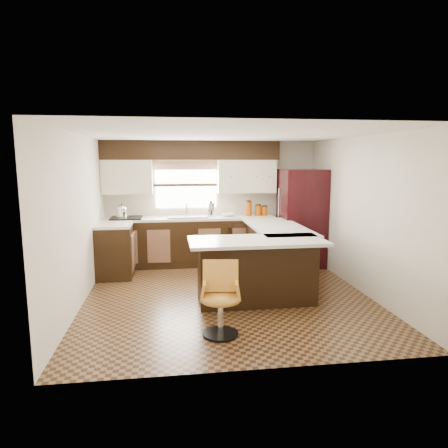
{
  "coord_description": "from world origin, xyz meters",
  "views": [
    {
      "loc": [
        -0.85,
        -5.77,
        2.03
      ],
      "look_at": [
        0.02,
        0.45,
        1.03
      ],
      "focal_mm": 32.0,
      "sensor_mm": 36.0,
      "label": 1
    }
  ],
  "objects": [
    {
      "name": "mixing_bowl",
      "position": [
        0.28,
        1.9,
        0.98
      ],
      "size": [
        0.25,
        0.25,
        0.06
      ],
      "primitive_type": "imported",
      "rotation": [
        0.0,
        0.0,
        0.01
      ],
      "color": "white",
      "rests_on": "counter_back"
    },
    {
      "name": "sink",
      "position": [
        -0.5,
        1.88,
        0.96
      ],
      "size": [
        0.75,
        0.45,
        0.03
      ],
      "primitive_type": "cube",
      "color": "#B2B2B7",
      "rests_on": "counter_back"
    },
    {
      "name": "canister_small",
      "position": [
        1.04,
        1.92,
        1.03
      ],
      "size": [
        0.12,
        0.12,
        0.17
      ],
      "primitive_type": "cylinder",
      "color": "#954505",
      "rests_on": "counter_back"
    },
    {
      "name": "kettle",
      "position": [
        -1.73,
        1.88,
        1.1
      ],
      "size": [
        0.19,
        0.19,
        0.26
      ],
      "primitive_type": null,
      "color": "silver",
      "rests_on": "cooktop"
    },
    {
      "name": "upper_cab_left",
      "position": [
        -1.62,
        2.03,
        1.72
      ],
      "size": [
        0.94,
        0.35,
        0.64
      ],
      "primitive_type": "cube",
      "color": "beige",
      "rests_on": "wall_back"
    },
    {
      "name": "soffit",
      "position": [
        -0.4,
        2.03,
        2.22
      ],
      "size": [
        3.4,
        0.35,
        0.36
      ],
      "primitive_type": "cube",
      "color": "black",
      "rests_on": "wall_back"
    },
    {
      "name": "counter_back",
      "position": [
        -0.45,
        1.9,
        0.92
      ],
      "size": [
        3.3,
        0.6,
        0.04
      ],
      "primitive_type": "cube",
      "color": "silver",
      "rests_on": "base_cab_back"
    },
    {
      "name": "window_pane",
      "position": [
        -0.5,
        2.18,
        1.55
      ],
      "size": [
        1.2,
        0.02,
        0.9
      ],
      "primitive_type": "cube",
      "color": "white",
      "rests_on": "wall_back"
    },
    {
      "name": "upper_cab_right",
      "position": [
        0.68,
        2.03,
        1.72
      ],
      "size": [
        1.14,
        0.35,
        0.64
      ],
      "primitive_type": "cube",
      "color": "beige",
      "rests_on": "wall_back"
    },
    {
      "name": "base_cab_left",
      "position": [
        -1.8,
        1.25,
        0.45
      ],
      "size": [
        0.6,
        0.7,
        0.9
      ],
      "primitive_type": "cube",
      "color": "black",
      "rests_on": "floor"
    },
    {
      "name": "bar_chair",
      "position": [
        -0.28,
        -1.37,
        0.43
      ],
      "size": [
        0.52,
        0.52,
        0.87
      ],
      "primitive_type": null,
      "rotation": [
        0.0,
        0.0,
        -0.13
      ],
      "color": "orange",
      "rests_on": "floor"
    },
    {
      "name": "canister_large",
      "position": [
        0.71,
        1.92,
        1.08
      ],
      "size": [
        0.12,
        0.12,
        0.28
      ],
      "primitive_type": "cylinder",
      "color": "#954505",
      "rests_on": "counter_back"
    },
    {
      "name": "percolator",
      "position": [
        -0.04,
        1.9,
        1.08
      ],
      "size": [
        0.13,
        0.13,
        0.27
      ],
      "primitive_type": "cylinder",
      "color": "silver",
      "rests_on": "counter_back"
    },
    {
      "name": "counter_left",
      "position": [
        -1.8,
        1.25,
        0.92
      ],
      "size": [
        0.6,
        0.7,
        0.04
      ],
      "primitive_type": "cube",
      "color": "silver",
      "rests_on": "base_cab_left"
    },
    {
      "name": "cooktop",
      "position": [
        -1.65,
        1.88,
        0.96
      ],
      "size": [
        0.58,
        0.5,
        0.02
      ],
      "primitive_type": "cube",
      "color": "black",
      "rests_on": "counter_back"
    },
    {
      "name": "dishwasher",
      "position": [
        0.55,
        1.61,
        0.43
      ],
      "size": [
        0.58,
        0.03,
        0.78
      ],
      "primitive_type": "cube",
      "color": "black",
      "rests_on": "floor"
    },
    {
      "name": "valance",
      "position": [
        -0.5,
        2.14,
        1.94
      ],
      "size": [
        1.3,
        0.06,
        0.18
      ],
      "primitive_type": "cube",
      "color": "#D19B93",
      "rests_on": "wall_back"
    },
    {
      "name": "wall_right",
      "position": [
        2.1,
        0.0,
        1.2
      ],
      "size": [
        0.0,
        4.4,
        4.4
      ],
      "primitive_type": "plane",
      "rotation": [
        1.57,
        0.0,
        -1.57
      ],
      "color": "beige",
      "rests_on": "floor"
    },
    {
      "name": "wall_left",
      "position": [
        -2.1,
        0.0,
        1.2
      ],
      "size": [
        0.0,
        4.4,
        4.4
      ],
      "primitive_type": "plane",
      "rotation": [
        1.57,
        0.0,
        1.57
      ],
      "color": "beige",
      "rests_on": "floor"
    },
    {
      "name": "base_cab_back",
      "position": [
        -0.45,
        1.9,
        0.45
      ],
      "size": [
        3.3,
        0.6,
        0.9
      ],
      "primitive_type": "cube",
      "color": "black",
      "rests_on": "floor"
    },
    {
      "name": "counter_pen_long",
      "position": [
        0.95,
        0.62,
        0.92
      ],
      "size": [
        0.84,
        1.95,
        0.04
      ],
      "primitive_type": "cube",
      "color": "silver",
      "rests_on": "peninsula_long"
    },
    {
      "name": "ceiling",
      "position": [
        0.0,
        0.0,
        2.4
      ],
      "size": [
        4.4,
        4.4,
        0.0
      ],
      "primitive_type": "plane",
      "rotation": [
        3.14,
        0.0,
        0.0
      ],
      "color": "silver",
      "rests_on": "wall_back"
    },
    {
      "name": "counter_pen_return",
      "position": [
        0.35,
        -0.44,
        0.92
      ],
      "size": [
        1.89,
        0.84,
        0.04
      ],
      "primitive_type": "cube",
      "color": "silver",
      "rests_on": "peninsula_return"
    },
    {
      "name": "canister_med",
      "position": [
        0.9,
        1.92,
        1.05
      ],
      "size": [
        0.13,
        0.13,
        0.2
      ],
      "primitive_type": "cylinder",
      "color": "#954505",
      "rests_on": "counter_back"
    },
    {
      "name": "wall_back",
      "position": [
        0.0,
        2.2,
        1.2
      ],
      "size": [
        4.4,
        0.0,
        4.4
      ],
      "primitive_type": "plane",
      "rotation": [
        1.57,
        0.0,
        0.0
      ],
      "color": "beige",
      "rests_on": "floor"
    },
    {
      "name": "floor",
      "position": [
        0.0,
        0.0,
        0.0
      ],
      "size": [
        4.4,
        4.4,
        0.0
      ],
      "primitive_type": "plane",
      "color": "#49301A",
      "rests_on": "ground"
    },
    {
      "name": "wall_front",
      "position": [
        0.0,
        -2.2,
        1.2
      ],
      "size": [
        4.4,
        0.0,
        4.4
      ],
      "primitive_type": "plane",
      "rotation": [
        -1.57,
        0.0,
        0.0
      ],
      "color": "beige",
      "rests_on": "floor"
    },
    {
      "name": "peninsula_return",
      "position": [
        0.38,
        -0.35,
        0.45
      ],
      "size": [
        1.65,
        0.6,
        0.9
      ],
      "primitive_type": "cube",
      "color": "black",
      "rests_on": "floor"
    },
    {
      "name": "peninsula_long",
      "position": [
        0.9,
        0.62,
        0.45
      ],
      "size": [
        0.6,
        1.95,
        0.9
      ],
      "primitive_type": "cube",
      "color": "black",
      "rests_on": "floor"
    },
    {
      "name": "refrigerator",
      "position": [
        1.68,
        1.58,
        0.93
      ],
      "size": [
        0.8,
        0.77,
        1.86
      ],
      "primitive_type": "cube",
      "color": "black",
      "rests_on": "floor"
    }
  ]
}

